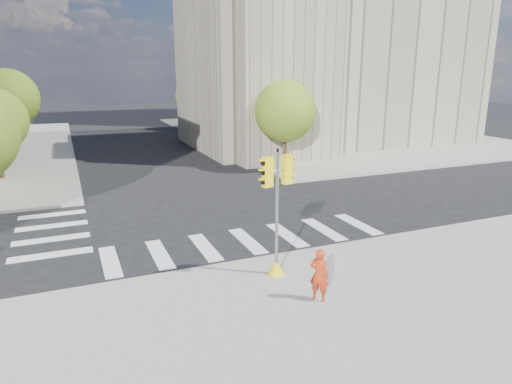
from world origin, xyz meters
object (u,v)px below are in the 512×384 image
Objects in this scene: traffic_signal at (277,223)px; photographer at (319,275)px; lamp_near at (268,100)px; lamp_far at (212,92)px.

traffic_signal is 2.64× the size of photographer.
lamp_near is 1.91× the size of traffic_signal.
lamp_near is at bearing -60.43° from photographer.
lamp_far reaches higher than photographer.
lamp_far is 36.74m from photographer.
lamp_near is 14.00m from lamp_far.
traffic_signal is at bearing -28.64° from photographer.
photographer is at bearing -102.76° from lamp_far.
traffic_signal is (-8.49, -19.59, -2.64)m from lamp_near.
traffic_signal is at bearing -104.19° from lamp_far.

